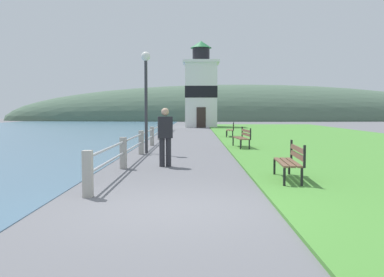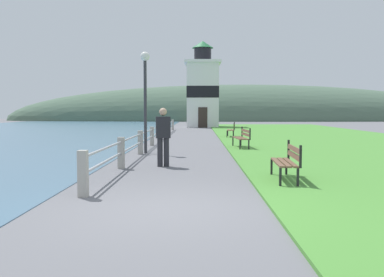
{
  "view_description": "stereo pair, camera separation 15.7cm",
  "coord_description": "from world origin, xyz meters",
  "px_view_note": "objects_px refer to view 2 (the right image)",
  "views": [
    {
      "loc": [
        0.41,
        -7.18,
        1.68
      ],
      "look_at": [
        0.23,
        13.84,
        0.3
      ],
      "focal_mm": 40.0,
      "sensor_mm": 36.0,
      "label": 1
    },
    {
      "loc": [
        0.57,
        -7.18,
        1.68
      ],
      "look_at": [
        0.23,
        13.84,
        0.3
      ],
      "focal_mm": 40.0,
      "sensor_mm": 36.0,
      "label": 2
    }
  ],
  "objects_px": {
    "person_strolling": "(163,135)",
    "park_bench_midway": "(243,137)",
    "lighthouse": "(203,90)",
    "park_bench_near": "(288,160)",
    "park_bench_far": "(232,129)",
    "lamp_post": "(145,83)"
  },
  "relations": [
    {
      "from": "park_bench_midway",
      "to": "person_strolling",
      "type": "height_order",
      "value": "person_strolling"
    },
    {
      "from": "park_bench_midway",
      "to": "park_bench_far",
      "type": "bearing_deg",
      "value": -95.57
    },
    {
      "from": "lighthouse",
      "to": "person_strolling",
      "type": "bearing_deg",
      "value": -92.71
    },
    {
      "from": "park_bench_midway",
      "to": "lamp_post",
      "type": "height_order",
      "value": "lamp_post"
    },
    {
      "from": "lighthouse",
      "to": "park_bench_near",
      "type": "bearing_deg",
      "value": -87.11
    },
    {
      "from": "park_bench_near",
      "to": "lighthouse",
      "type": "distance_m",
      "value": 33.64
    },
    {
      "from": "person_strolling",
      "to": "lamp_post",
      "type": "relative_size",
      "value": 0.44
    },
    {
      "from": "park_bench_near",
      "to": "park_bench_midway",
      "type": "bearing_deg",
      "value": -85.78
    },
    {
      "from": "park_bench_near",
      "to": "lighthouse",
      "type": "height_order",
      "value": "lighthouse"
    },
    {
      "from": "person_strolling",
      "to": "park_bench_midway",
      "type": "bearing_deg",
      "value": -35.61
    },
    {
      "from": "park_bench_far",
      "to": "lighthouse",
      "type": "relative_size",
      "value": 0.2
    },
    {
      "from": "person_strolling",
      "to": "lamp_post",
      "type": "xyz_separation_m",
      "value": [
        -1.03,
        4.02,
        1.79
      ]
    },
    {
      "from": "park_bench_far",
      "to": "park_bench_near",
      "type": "bearing_deg",
      "value": 95.66
    },
    {
      "from": "park_bench_midway",
      "to": "lamp_post",
      "type": "distance_m",
      "value": 5.0
    },
    {
      "from": "park_bench_near",
      "to": "lighthouse",
      "type": "xyz_separation_m",
      "value": [
        -1.69,
        33.44,
        3.21
      ]
    },
    {
      "from": "park_bench_far",
      "to": "person_strolling",
      "type": "xyz_separation_m",
      "value": [
        -3.12,
        -13.8,
        0.41
      ]
    },
    {
      "from": "park_bench_far",
      "to": "lamp_post",
      "type": "bearing_deg",
      "value": 72.59
    },
    {
      "from": "lighthouse",
      "to": "park_bench_far",
      "type": "bearing_deg",
      "value": -84.36
    },
    {
      "from": "park_bench_far",
      "to": "lamp_post",
      "type": "distance_m",
      "value": 10.85
    },
    {
      "from": "park_bench_near",
      "to": "park_bench_far",
      "type": "xyz_separation_m",
      "value": [
        -0.02,
        16.58,
        -0.0
      ]
    },
    {
      "from": "park_bench_near",
      "to": "person_strolling",
      "type": "bearing_deg",
      "value": -38.26
    },
    {
      "from": "park_bench_far",
      "to": "person_strolling",
      "type": "relative_size",
      "value": 0.97
    }
  ]
}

